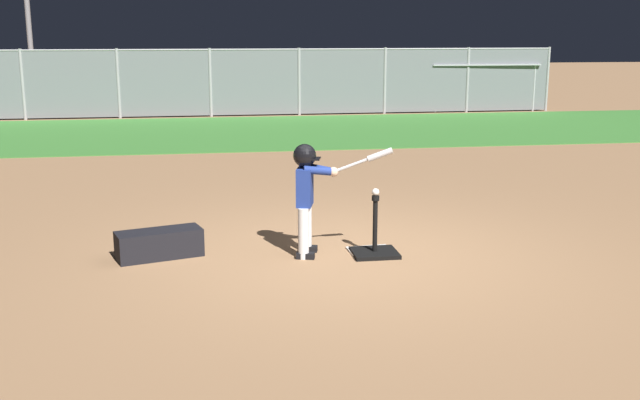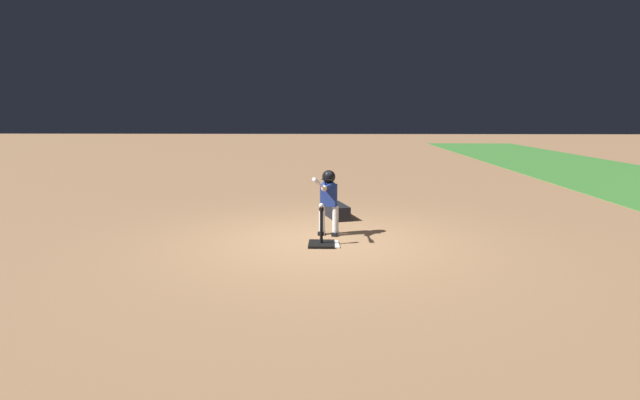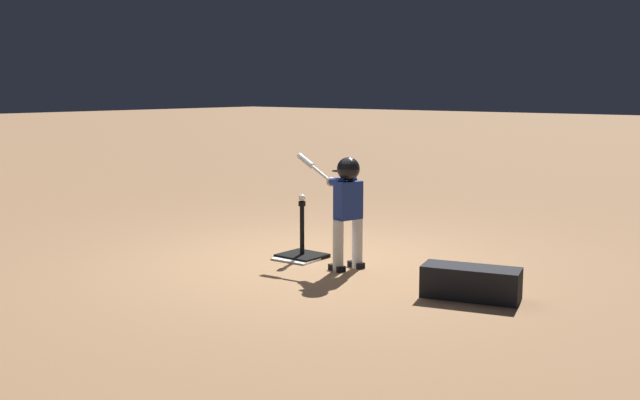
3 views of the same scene
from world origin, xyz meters
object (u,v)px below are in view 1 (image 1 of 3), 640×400
at_px(bleachers_left_center, 14,98).
at_px(bleachers_far_right, 257,91).
at_px(batter_child, 308,185).
at_px(baseball, 376,192).
at_px(bleachers_center, 474,86).
at_px(equipment_bag, 159,244).
at_px(batting_tee, 375,248).

relative_size(bleachers_left_center, bleachers_far_right, 1.22).
bearing_deg(batter_child, baseball, -8.47).
bearing_deg(bleachers_far_right, baseball, -89.81).
xyz_separation_m(bleachers_left_center, bleachers_center, (12.98, -0.47, 0.22)).
distance_m(bleachers_left_center, bleachers_far_right, 6.72).
bearing_deg(batter_child, equipment_bag, 173.97).
height_order(batting_tee, bleachers_left_center, bleachers_left_center).
relative_size(batting_tee, bleachers_far_right, 0.19).
distance_m(bleachers_left_center, bleachers_center, 12.99).
distance_m(batter_child, bleachers_far_right, 14.91).
relative_size(baseball, bleachers_center, 0.02).
xyz_separation_m(bleachers_left_center, equipment_bag, (4.59, -14.22, -0.30)).
xyz_separation_m(baseball, equipment_bag, (-2.15, 0.26, -0.51)).
xyz_separation_m(bleachers_far_right, equipment_bag, (-2.11, -14.74, -0.37)).
xyz_separation_m(batter_child, baseball, (0.67, -0.10, -0.07)).
height_order(batting_tee, equipment_bag, batting_tee).
distance_m(batter_child, bleachers_center, 15.52).
bearing_deg(bleachers_center, baseball, -113.97).
height_order(batter_child, bleachers_far_right, batter_child).
xyz_separation_m(batter_child, equipment_bag, (-1.49, 0.16, -0.58)).
bearing_deg(batting_tee, bleachers_left_center, 114.98).
bearing_deg(bleachers_far_right, bleachers_center, -8.90).
distance_m(batting_tee, baseball, 0.58).
relative_size(baseball, bleachers_left_center, 0.02).
relative_size(bleachers_far_right, equipment_bag, 3.95).
bearing_deg(equipment_bag, batting_tee, -23.39).
distance_m(bleachers_far_right, bleachers_center, 6.36).
xyz_separation_m(bleachers_center, equipment_bag, (-8.38, -13.75, -0.52)).
height_order(bleachers_left_center, bleachers_center, bleachers_center).
xyz_separation_m(bleachers_far_right, bleachers_center, (6.28, -0.98, 0.15)).
relative_size(batter_child, baseball, 15.37).
height_order(bleachers_left_center, bleachers_far_right, bleachers_far_right).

